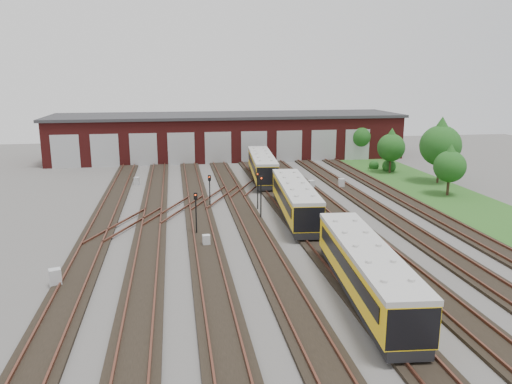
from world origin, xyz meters
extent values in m
plane|color=#464441|center=(0.00, 0.00, 0.00)|extent=(120.00, 120.00, 0.00)
cube|color=black|center=(-14.00, 0.00, 0.09)|extent=(2.40, 70.00, 0.18)
cube|color=brown|center=(-14.72, 0.00, 0.26)|extent=(0.10, 70.00, 0.15)
cube|color=brown|center=(-13.28, 0.00, 0.26)|extent=(0.10, 70.00, 0.15)
cube|color=black|center=(-10.00, 0.00, 0.09)|extent=(2.40, 70.00, 0.18)
cube|color=brown|center=(-10.72, 0.00, 0.26)|extent=(0.10, 70.00, 0.15)
cube|color=brown|center=(-9.28, 0.00, 0.26)|extent=(0.10, 70.00, 0.15)
cube|color=black|center=(-6.00, 0.00, 0.09)|extent=(2.40, 70.00, 0.18)
cube|color=brown|center=(-6.72, 0.00, 0.26)|extent=(0.10, 70.00, 0.15)
cube|color=brown|center=(-5.28, 0.00, 0.26)|extent=(0.10, 70.00, 0.15)
cube|color=black|center=(-2.00, 0.00, 0.09)|extent=(2.40, 70.00, 0.18)
cube|color=brown|center=(-2.72, 0.00, 0.26)|extent=(0.10, 70.00, 0.15)
cube|color=brown|center=(-1.28, 0.00, 0.26)|extent=(0.10, 70.00, 0.15)
cube|color=black|center=(2.00, 0.00, 0.09)|extent=(2.40, 70.00, 0.18)
cube|color=brown|center=(1.28, 0.00, 0.26)|extent=(0.10, 70.00, 0.15)
cube|color=brown|center=(2.72, 0.00, 0.26)|extent=(0.10, 70.00, 0.15)
cube|color=black|center=(6.00, 0.00, 0.09)|extent=(2.40, 70.00, 0.18)
cube|color=brown|center=(5.28, 0.00, 0.26)|extent=(0.10, 70.00, 0.15)
cube|color=brown|center=(6.72, 0.00, 0.26)|extent=(0.10, 70.00, 0.15)
cube|color=black|center=(10.00, 0.00, 0.09)|extent=(2.40, 70.00, 0.18)
cube|color=brown|center=(9.28, 0.00, 0.26)|extent=(0.10, 70.00, 0.15)
cube|color=brown|center=(10.72, 0.00, 0.26)|extent=(0.10, 70.00, 0.15)
cube|color=black|center=(14.00, 0.00, 0.09)|extent=(2.40, 70.00, 0.18)
cube|color=brown|center=(13.28, 0.00, 0.26)|extent=(0.10, 70.00, 0.15)
cube|color=brown|center=(14.72, 0.00, 0.26)|extent=(0.10, 70.00, 0.15)
cube|color=brown|center=(-8.00, 10.00, 0.26)|extent=(5.40, 9.62, 0.15)
cube|color=brown|center=(-4.00, 14.00, 0.26)|extent=(5.40, 9.62, 0.15)
cube|color=brown|center=(0.00, 18.00, 0.26)|extent=(5.40, 9.62, 0.15)
cube|color=brown|center=(-12.00, 6.00, 0.26)|extent=(5.40, 9.62, 0.15)
cube|color=brown|center=(4.00, 22.00, 0.26)|extent=(5.40, 9.62, 0.15)
cube|color=#551515|center=(0.00, 40.00, 3.00)|extent=(50.00, 12.00, 6.00)
cube|color=#2E2E30|center=(0.00, 40.00, 6.15)|extent=(51.00, 12.50, 0.40)
cube|color=#A3A6A8|center=(-22.00, 33.98, 2.20)|extent=(3.60, 0.12, 4.40)
cube|color=#A3A6A8|center=(-17.00, 33.98, 2.20)|extent=(3.60, 0.12, 4.40)
cube|color=#A3A6A8|center=(-12.00, 33.98, 2.20)|extent=(3.60, 0.12, 4.40)
cube|color=#A3A6A8|center=(-7.00, 33.98, 2.20)|extent=(3.60, 0.12, 4.40)
cube|color=#A3A6A8|center=(-2.00, 33.98, 2.20)|extent=(3.60, 0.12, 4.40)
cube|color=#A3A6A8|center=(3.00, 33.98, 2.20)|extent=(3.60, 0.12, 4.40)
cube|color=#A3A6A8|center=(8.00, 33.98, 2.20)|extent=(3.60, 0.12, 4.40)
cube|color=#A3A6A8|center=(13.00, 33.98, 2.20)|extent=(3.60, 0.12, 4.40)
cube|color=#A3A6A8|center=(18.00, 33.98, 2.20)|extent=(3.60, 0.12, 4.40)
cube|color=#214B19|center=(19.00, 10.00, 0.03)|extent=(8.00, 55.00, 0.05)
cube|color=black|center=(2.00, -9.95, 0.60)|extent=(3.20, 13.43, 0.53)
cube|color=yellow|center=(2.00, -9.95, 1.84)|extent=(3.46, 13.45, 1.95)
cube|color=#B5B5B0|center=(2.00, -9.95, 2.95)|extent=(3.55, 13.46, 0.27)
cube|color=black|center=(0.83, -9.85, 2.06)|extent=(1.08, 11.66, 0.75)
cube|color=black|center=(3.17, -10.05, 2.06)|extent=(1.08, 11.66, 0.75)
cube|color=black|center=(2.00, 6.05, 0.60)|extent=(3.20, 13.43, 0.53)
cube|color=yellow|center=(2.00, 6.05, 1.84)|extent=(3.46, 13.45, 1.95)
cube|color=#B5B5B0|center=(2.00, 6.05, 2.95)|extent=(3.55, 13.46, 0.27)
cube|color=black|center=(0.83, 6.15, 2.06)|extent=(1.08, 11.66, 0.75)
cube|color=black|center=(3.17, 5.95, 2.06)|extent=(1.08, 11.66, 0.75)
cube|color=black|center=(2.00, 22.05, 0.60)|extent=(3.20, 13.43, 0.53)
cube|color=yellow|center=(2.00, 22.05, 1.84)|extent=(3.46, 13.45, 1.95)
cube|color=#B5B5B0|center=(2.00, 22.05, 2.95)|extent=(3.55, 13.46, 0.27)
cube|color=black|center=(0.83, 22.15, 2.06)|extent=(1.08, 11.66, 0.75)
cube|color=black|center=(3.17, 21.95, 2.06)|extent=(1.08, 11.66, 0.75)
cylinder|color=black|center=(-6.49, 2.93, 1.40)|extent=(0.11, 0.11, 2.80)
cube|color=black|center=(-6.49, 2.93, 3.07)|extent=(0.29, 0.20, 0.53)
sphere|color=red|center=(-6.49, 2.82, 3.18)|extent=(0.13, 0.13, 0.13)
cylinder|color=black|center=(-0.59, 9.67, 1.45)|extent=(0.10, 0.10, 2.91)
cube|color=black|center=(-0.59, 9.67, 3.17)|extent=(0.30, 0.23, 0.52)
sphere|color=red|center=(-0.59, 9.56, 3.27)|extent=(0.13, 0.13, 0.13)
cylinder|color=black|center=(-4.88, 10.58, 1.30)|extent=(0.10, 0.10, 2.60)
cube|color=black|center=(-4.88, 10.58, 2.86)|extent=(0.29, 0.21, 0.52)
sphere|color=red|center=(-4.88, 10.48, 2.96)|extent=(0.13, 0.13, 0.13)
cylinder|color=black|center=(-0.88, 6.34, 1.59)|extent=(0.11, 0.11, 3.18)
cube|color=black|center=(-0.88, 6.34, 3.47)|extent=(0.31, 0.22, 0.57)
sphere|color=red|center=(-0.88, 6.23, 3.58)|extent=(0.14, 0.14, 0.14)
cube|color=#B0B3B5|center=(-15.00, -5.39, 0.54)|extent=(0.79, 0.72, 1.09)
cube|color=#B0B3B5|center=(-12.17, 22.04, 0.43)|extent=(0.65, 0.61, 0.87)
cube|color=#B0B3B5|center=(-5.93, 0.17, 0.43)|extent=(0.55, 0.48, 0.87)
cube|color=#B0B3B5|center=(6.35, 16.50, 0.51)|extent=(0.72, 0.64, 1.02)
cube|color=#B0B3B5|center=(9.78, 16.69, 0.52)|extent=(0.69, 0.61, 1.04)
cylinder|color=#312216|center=(18.60, 35.00, 0.89)|extent=(0.22, 0.22, 1.77)
sphere|color=#144815|center=(18.60, 35.00, 3.25)|extent=(3.45, 3.45, 3.45)
cone|color=#144815|center=(18.60, 35.00, 4.48)|extent=(2.96, 2.96, 2.46)
cylinder|color=#312216|center=(18.55, 23.90, 0.88)|extent=(0.25, 0.25, 1.75)
sphere|color=#144815|center=(18.55, 23.90, 3.21)|extent=(3.41, 3.41, 3.41)
cone|color=#144815|center=(18.55, 23.90, 4.43)|extent=(2.92, 2.92, 2.44)
cylinder|color=#312216|center=(21.39, 17.38, 1.17)|extent=(0.24, 0.24, 2.33)
sphere|color=#144815|center=(21.39, 17.38, 4.28)|extent=(4.54, 4.54, 4.54)
cone|color=#144815|center=(21.39, 17.38, 5.90)|extent=(3.89, 3.89, 3.24)
cylinder|color=#312216|center=(19.31, 11.64, 0.82)|extent=(0.27, 0.27, 1.64)
sphere|color=#144815|center=(19.31, 11.64, 3.01)|extent=(3.19, 3.19, 3.19)
cone|color=#144815|center=(19.31, 11.64, 4.15)|extent=(2.73, 2.73, 2.28)
sphere|color=#144815|center=(17.75, 26.99, 0.65)|extent=(1.30, 1.30, 1.30)
sphere|color=#144815|center=(19.03, 25.19, 0.87)|extent=(1.73, 1.73, 1.73)
camera|label=1|loc=(-7.94, -33.79, 11.98)|focal=35.00mm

